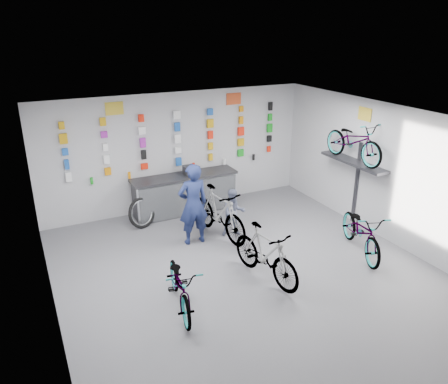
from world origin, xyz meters
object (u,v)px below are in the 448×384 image
counter (185,194)px  bike_center (266,254)px  bike_service (219,213)px  clerk (193,204)px  bike_left (180,285)px  bike_right (362,231)px  customer (234,213)px

counter → bike_center: bike_center is taller
bike_service → clerk: size_ratio=1.06×
bike_left → bike_right: (4.10, 0.13, 0.05)m
bike_right → customer: customer is taller
clerk → bike_right: bearing=148.0°
counter → bike_center: size_ratio=1.52×
customer → clerk: bearing=-170.8°
bike_left → bike_right: 4.10m
customer → bike_center: bearing=-86.2°
bike_right → counter: bearing=145.1°
counter → clerk: clerk is taller
bike_left → counter: bearing=77.4°
bike_center → bike_service: bike_service is taller
bike_right → bike_service: size_ratio=0.98×
clerk → bike_service: bearing=-175.7°
counter → bike_service: (0.19, -1.61, 0.09)m
bike_center → bike_right: 2.35m
bike_right → clerk: (-2.99, 1.97, 0.42)m
bike_left → clerk: clerk is taller
bike_center → clerk: bearing=97.9°
counter → bike_service: bike_service is taller
counter → bike_service: bearing=-83.1°
counter → bike_left: (-1.56, -3.75, -0.04)m
counter → bike_right: 4.42m
bike_left → bike_center: size_ratio=0.96×
counter → bike_right: size_ratio=1.43×
bike_left → bike_center: bearing=14.3°
counter → customer: size_ratio=2.43×
counter → clerk: bearing=-105.1°
bike_left → customer: 2.90m
clerk → customer: bearing=177.5°
bike_center → counter: bearing=83.0°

